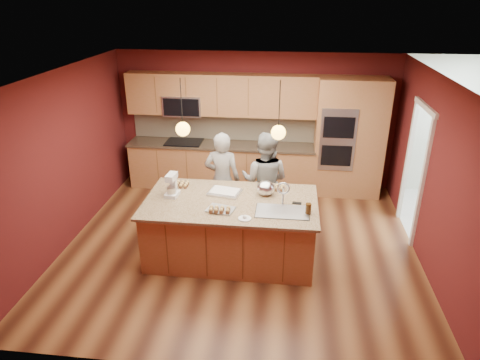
# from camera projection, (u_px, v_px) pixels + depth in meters

# --- Properties ---
(floor) EXTENTS (5.50, 5.50, 0.00)m
(floor) POSITION_uv_depth(u_px,v_px,m) (240.00, 245.00, 6.88)
(floor) COLOR #422013
(floor) RESTS_ON ground
(ceiling) EXTENTS (5.50, 5.50, 0.00)m
(ceiling) POSITION_uv_depth(u_px,v_px,m) (240.00, 75.00, 5.78)
(ceiling) COLOR silver
(ceiling) RESTS_ON ground
(wall_back) EXTENTS (5.50, 0.00, 5.50)m
(wall_back) POSITION_uv_depth(u_px,v_px,m) (255.00, 121.00, 8.60)
(wall_back) COLOR #4F1415
(wall_back) RESTS_ON ground
(wall_front) EXTENTS (5.50, 0.00, 5.50)m
(wall_front) POSITION_uv_depth(u_px,v_px,m) (210.00, 267.00, 4.06)
(wall_front) COLOR #4F1415
(wall_front) RESTS_ON ground
(wall_left) EXTENTS (0.00, 5.00, 5.00)m
(wall_left) POSITION_uv_depth(u_px,v_px,m) (64.00, 160.00, 6.62)
(wall_left) COLOR #4F1415
(wall_left) RESTS_ON ground
(wall_right) EXTENTS (0.00, 5.00, 5.00)m
(wall_right) POSITION_uv_depth(u_px,v_px,m) (433.00, 176.00, 6.03)
(wall_right) COLOR #4F1415
(wall_right) RESTS_ON ground
(cabinet_run) EXTENTS (3.74, 0.64, 2.30)m
(cabinet_run) POSITION_uv_depth(u_px,v_px,m) (220.00, 141.00, 8.59)
(cabinet_run) COLOR #996432
(cabinet_run) RESTS_ON floor
(oven_column) EXTENTS (1.30, 0.62, 2.30)m
(oven_column) POSITION_uv_depth(u_px,v_px,m) (349.00, 138.00, 8.20)
(oven_column) COLOR #996432
(oven_column) RESTS_ON floor
(doorway_trim) EXTENTS (0.08, 1.11, 2.20)m
(doorway_trim) POSITION_uv_depth(u_px,v_px,m) (414.00, 173.00, 6.88)
(doorway_trim) COLOR white
(doorway_trim) RESTS_ON wall_right
(pendant_left) EXTENTS (0.20, 0.20, 0.80)m
(pendant_left) POSITION_uv_depth(u_px,v_px,m) (183.00, 129.00, 5.89)
(pendant_left) COLOR black
(pendant_left) RESTS_ON ceiling
(pendant_right) EXTENTS (0.20, 0.20, 0.80)m
(pendant_right) POSITION_uv_depth(u_px,v_px,m) (278.00, 132.00, 5.75)
(pendant_right) COLOR black
(pendant_right) RESTS_ON ceiling
(island) EXTENTS (2.53, 1.42, 1.31)m
(island) POSITION_uv_depth(u_px,v_px,m) (232.00, 228.00, 6.44)
(island) COLOR #996432
(island) RESTS_ON floor
(person_left) EXTENTS (0.63, 0.44, 1.66)m
(person_left) POSITION_uv_depth(u_px,v_px,m) (222.00, 180.00, 7.20)
(person_left) COLOR black
(person_left) RESTS_ON floor
(person_right) EXTENTS (0.94, 0.80, 1.69)m
(person_right) POSITION_uv_depth(u_px,v_px,m) (265.00, 181.00, 7.11)
(person_right) COLOR gray
(person_right) RESTS_ON floor
(stand_mixer) EXTENTS (0.20, 0.27, 0.35)m
(stand_mixer) POSITION_uv_depth(u_px,v_px,m) (172.00, 186.00, 6.36)
(stand_mixer) COLOR silver
(stand_mixer) RESTS_ON island
(sheet_cake) EXTENTS (0.53, 0.43, 0.05)m
(sheet_cake) POSITION_uv_depth(u_px,v_px,m) (225.00, 192.00, 6.48)
(sheet_cake) COLOR silver
(sheet_cake) RESTS_ON island
(cooling_rack) EXTENTS (0.42, 0.35, 0.02)m
(cooling_rack) POSITION_uv_depth(u_px,v_px,m) (221.00, 209.00, 5.99)
(cooling_rack) COLOR #AAADB2
(cooling_rack) RESTS_ON island
(mixing_bowl) EXTENTS (0.27, 0.27, 0.23)m
(mixing_bowl) POSITION_uv_depth(u_px,v_px,m) (266.00, 188.00, 6.40)
(mixing_bowl) COLOR silver
(mixing_bowl) RESTS_ON island
(plate) EXTENTS (0.18, 0.18, 0.01)m
(plate) POSITION_uv_depth(u_px,v_px,m) (245.00, 218.00, 5.76)
(plate) COLOR silver
(plate) RESTS_ON island
(tumbler) EXTENTS (0.08, 0.08, 0.16)m
(tumbler) POSITION_uv_depth(u_px,v_px,m) (308.00, 209.00, 5.86)
(tumbler) COLOR #37200B
(tumbler) RESTS_ON island
(phone) EXTENTS (0.14, 0.08, 0.01)m
(phone) POSITION_uv_depth(u_px,v_px,m) (297.00, 203.00, 6.18)
(phone) COLOR black
(phone) RESTS_ON island
(cupcakes_left) EXTENTS (0.22, 0.22, 0.07)m
(cupcakes_left) POSITION_uv_depth(u_px,v_px,m) (182.00, 184.00, 6.71)
(cupcakes_left) COLOR tan
(cupcakes_left) RESTS_ON island
(cupcakes_rack) EXTENTS (0.31, 0.16, 0.07)m
(cupcakes_rack) POSITION_uv_depth(u_px,v_px,m) (219.00, 209.00, 5.90)
(cupcakes_rack) COLOR tan
(cupcakes_rack) RESTS_ON island
(cupcakes_right) EXTENTS (0.17, 0.17, 0.08)m
(cupcakes_right) POSITION_uv_depth(u_px,v_px,m) (280.00, 188.00, 6.58)
(cupcakes_right) COLOR tan
(cupcakes_right) RESTS_ON island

